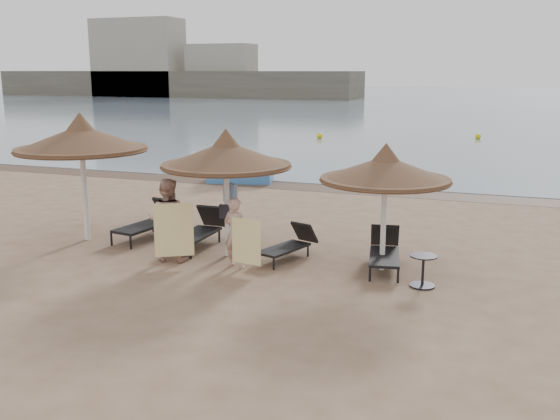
% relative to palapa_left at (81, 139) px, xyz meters
% --- Properties ---
extents(ground, '(160.00, 160.00, 0.00)m').
position_rel_palapa_left_xyz_m(ground, '(4.20, -0.64, -2.52)').
color(ground, '#90725B').
rests_on(ground, ground).
extents(sea, '(200.00, 140.00, 0.03)m').
position_rel_palapa_left_xyz_m(sea, '(4.20, 79.36, -2.50)').
color(sea, slate).
rests_on(sea, ground).
extents(wet_sand_strip, '(200.00, 1.60, 0.01)m').
position_rel_palapa_left_xyz_m(wet_sand_strip, '(4.20, 8.76, -2.51)').
color(wet_sand_strip, '#4F3929').
rests_on(wet_sand_strip, ground).
extents(far_shore, '(150.00, 54.80, 12.00)m').
position_rel_palapa_left_xyz_m(far_shore, '(-20.90, 77.18, 0.39)').
color(far_shore, '#625D4E').
rests_on(far_shore, ground).
extents(palapa_left, '(3.19, 3.19, 3.16)m').
position_rel_palapa_left_xyz_m(palapa_left, '(0.00, 0.00, 0.00)').
color(palapa_left, white).
rests_on(palapa_left, ground).
extents(palapa_center, '(2.92, 2.92, 2.90)m').
position_rel_palapa_left_xyz_m(palapa_center, '(3.87, -0.07, -0.21)').
color(palapa_center, white).
rests_on(palapa_center, ground).
extents(palapa_right, '(2.72, 2.72, 2.70)m').
position_rel_palapa_left_xyz_m(palapa_right, '(7.38, 0.10, -0.37)').
color(palapa_right, white).
rests_on(palapa_right, ground).
extents(lounger_far_left, '(0.99, 2.12, 0.91)m').
position_rel_palapa_left_xyz_m(lounger_far_left, '(1.36, 0.77, -2.11)').
color(lounger_far_left, black).
rests_on(lounger_far_left, ground).
extents(lounger_near_left, '(0.67, 1.99, 0.89)m').
position_rel_palapa_left_xyz_m(lounger_near_left, '(2.90, 0.47, -2.12)').
color(lounger_near_left, black).
rests_on(lounger_near_left, ground).
extents(lounger_near_right, '(1.04, 1.74, 0.74)m').
position_rel_palapa_left_xyz_m(lounger_near_right, '(5.27, 0.22, -2.19)').
color(lounger_near_right, black).
rests_on(lounger_near_right, ground).
extents(lounger_far_right, '(0.93, 1.92, 0.83)m').
position_rel_palapa_left_xyz_m(lounger_far_right, '(7.39, 0.29, -2.15)').
color(lounger_far_right, black).
rests_on(lounger_far_right, ground).
extents(side_table, '(0.53, 0.53, 0.64)m').
position_rel_palapa_left_xyz_m(side_table, '(8.32, -0.69, -2.22)').
color(side_table, black).
rests_on(side_table, ground).
extents(person_left, '(1.08, 0.81, 2.14)m').
position_rel_palapa_left_xyz_m(person_left, '(2.78, -0.83, -1.45)').
color(person_left, tan).
rests_on(person_left, ground).
extents(person_right, '(0.89, 0.65, 1.77)m').
position_rel_palapa_left_xyz_m(person_right, '(4.40, -0.81, -1.63)').
color(person_right, tan).
rests_on(person_right, ground).
extents(towel_left, '(0.73, 0.44, 1.17)m').
position_rel_palapa_left_xyz_m(towel_left, '(3.13, -1.18, -1.71)').
color(towel_left, yellow).
rests_on(towel_left, ground).
extents(towel_right, '(0.69, 0.12, 0.97)m').
position_rel_palapa_left_xyz_m(towel_right, '(4.75, -1.06, -1.85)').
color(towel_right, yellow).
rests_on(towel_right, ground).
extents(bag_patterned, '(0.36, 0.23, 0.43)m').
position_rel_palapa_left_xyz_m(bag_patterned, '(3.87, 0.11, -1.09)').
color(bag_patterned, silver).
rests_on(bag_patterned, ground).
extents(bag_dark, '(0.22, 0.08, 0.31)m').
position_rel_palapa_left_xyz_m(bag_dark, '(3.87, -0.23, -1.45)').
color(bag_dark, black).
rests_on(bag_dark, ground).
extents(pedal_boat, '(2.65, 1.93, 1.11)m').
position_rel_palapa_left_xyz_m(pedal_boat, '(0.27, 8.97, -2.11)').
color(pedal_boat, '#3973BB').
rests_on(pedal_boat, ground).
extents(buoy_left, '(0.37, 0.37, 0.37)m').
position_rel_palapa_left_xyz_m(buoy_left, '(-1.08, 24.49, -2.33)').
color(buoy_left, yellow).
rests_on(buoy_left, ground).
extents(buoy_mid, '(0.35, 0.35, 0.35)m').
position_rel_palapa_left_xyz_m(buoy_mid, '(8.12, 27.56, -2.34)').
color(buoy_mid, yellow).
rests_on(buoy_mid, ground).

